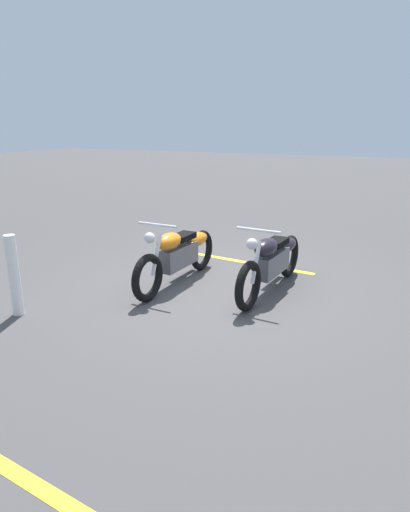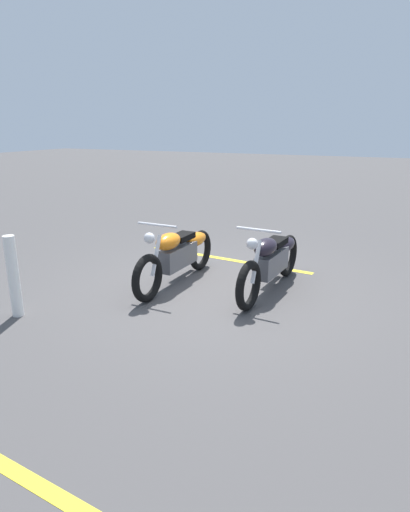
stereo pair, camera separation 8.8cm
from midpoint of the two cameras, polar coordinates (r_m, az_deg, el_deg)
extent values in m
plane|color=#474444|center=(6.55, 1.35, -4.40)|extent=(60.00, 60.00, 0.00)
torus|color=black|center=(6.09, -7.82, -2.84)|extent=(0.67, 0.13, 0.67)
torus|color=black|center=(7.36, -0.97, 0.75)|extent=(0.67, 0.13, 0.67)
cube|color=#59595E|center=(6.73, -3.87, -0.07)|extent=(0.85, 0.24, 0.32)
ellipsoid|color=orange|center=(6.43, -5.14, 1.87)|extent=(0.53, 0.29, 0.24)
ellipsoid|color=orange|center=(7.17, -1.57, 2.17)|extent=(0.57, 0.26, 0.22)
cube|color=black|center=(6.76, -3.35, 2.48)|extent=(0.45, 0.25, 0.09)
cylinder|color=silver|center=(6.19, -6.72, 0.07)|extent=(0.27, 0.06, 0.56)
cylinder|color=silver|center=(6.13, -6.59, 3.99)|extent=(0.05, 0.62, 0.04)
sphere|color=silver|center=(6.00, -7.59, 2.30)|extent=(0.15, 0.15, 0.15)
cylinder|color=silver|center=(7.17, -3.18, -0.33)|extent=(0.70, 0.11, 0.09)
torus|color=black|center=(5.78, 5.18, -3.83)|extent=(0.68, 0.15, 0.67)
torus|color=black|center=(7.17, 10.26, 0.03)|extent=(0.68, 0.15, 0.67)
cube|color=#59595E|center=(6.48, 8.19, -0.86)|extent=(0.85, 0.28, 0.32)
ellipsoid|color=black|center=(6.16, 7.39, 1.14)|extent=(0.54, 0.31, 0.24)
ellipsoid|color=black|center=(6.96, 9.93, 1.48)|extent=(0.57, 0.28, 0.22)
cube|color=black|center=(6.52, 8.70, 1.79)|extent=(0.45, 0.27, 0.09)
cylinder|color=silver|center=(5.90, 6.16, -0.76)|extent=(0.27, 0.07, 0.56)
cylinder|color=silver|center=(5.83, 6.48, 3.35)|extent=(0.08, 0.62, 0.04)
sphere|color=silver|center=(5.69, 5.65, 1.58)|extent=(0.15, 0.15, 0.15)
cylinder|color=silver|center=(6.94, 8.25, -1.08)|extent=(0.70, 0.14, 0.09)
cylinder|color=white|center=(6.03, -23.80, -2.44)|extent=(0.14, 0.14, 1.05)
cube|color=yellow|center=(8.02, 2.48, -0.40)|extent=(0.42, 3.20, 0.01)
cube|color=yellow|center=(3.32, -16.23, -29.04)|extent=(0.42, 3.20, 0.01)
camera|label=1|loc=(0.04, 89.57, 0.13)|focal=31.09mm
camera|label=2|loc=(0.04, -90.43, -0.13)|focal=31.09mm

